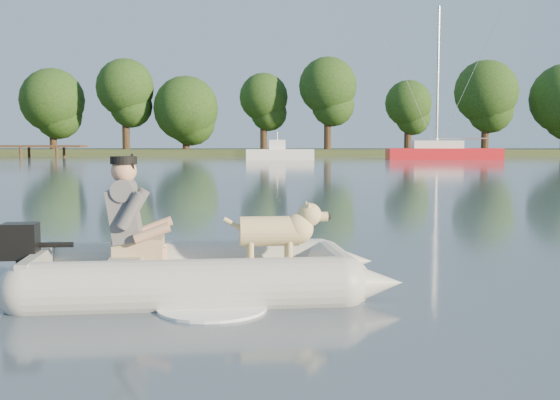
{
  "coord_description": "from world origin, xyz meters",
  "views": [
    {
      "loc": [
        0.76,
        -6.32,
        1.43
      ],
      "look_at": [
        0.57,
        1.7,
        0.75
      ],
      "focal_mm": 45.0,
      "sensor_mm": 36.0,
      "label": 1
    }
  ],
  "objects_px": {
    "dinghy": "(202,231)",
    "dog": "(269,236)",
    "motorboat": "(280,147)",
    "man": "(127,211)",
    "sailboat": "(442,153)"
  },
  "relations": [
    {
      "from": "dinghy",
      "to": "dog",
      "type": "xyz_separation_m",
      "value": [
        0.63,
        0.14,
        -0.07
      ]
    },
    {
      "from": "dinghy",
      "to": "motorboat",
      "type": "bearing_deg",
      "value": 82.51
    },
    {
      "from": "man",
      "to": "dog",
      "type": "relative_size",
      "value": 1.16
    },
    {
      "from": "dog",
      "to": "sailboat",
      "type": "distance_m",
      "value": 48.05
    },
    {
      "from": "dinghy",
      "to": "sailboat",
      "type": "distance_m",
      "value": 48.34
    },
    {
      "from": "motorboat",
      "to": "sailboat",
      "type": "height_order",
      "value": "sailboat"
    },
    {
      "from": "man",
      "to": "sailboat",
      "type": "height_order",
      "value": "sailboat"
    },
    {
      "from": "dinghy",
      "to": "sailboat",
      "type": "relative_size",
      "value": 0.4
    },
    {
      "from": "man",
      "to": "sailboat",
      "type": "distance_m",
      "value": 48.56
    },
    {
      "from": "man",
      "to": "sailboat",
      "type": "xyz_separation_m",
      "value": [
        12.62,
        46.89,
        -0.26
      ]
    },
    {
      "from": "motorboat",
      "to": "sailboat",
      "type": "xyz_separation_m",
      "value": [
        12.25,
        1.75,
        -0.48
      ]
    },
    {
      "from": "dinghy",
      "to": "man",
      "type": "distance_m",
      "value": 0.72
    },
    {
      "from": "dog",
      "to": "motorboat",
      "type": "bearing_deg",
      "value": 83.31
    },
    {
      "from": "dog",
      "to": "dinghy",
      "type": "bearing_deg",
      "value": -175.43
    },
    {
      "from": "man",
      "to": "motorboat",
      "type": "bearing_deg",
      "value": 81.63
    }
  ]
}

